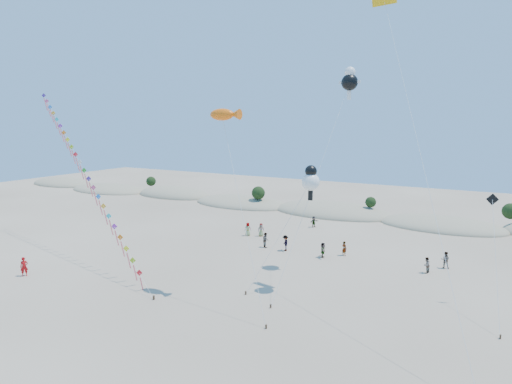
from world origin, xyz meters
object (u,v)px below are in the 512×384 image
(parafoil_kite, at_px, (386,9))
(flyer_foreground, at_px, (24,267))
(fish_kite, at_px, (225,115))
(kite_train, at_px, (83,169))

(parafoil_kite, distance_m, flyer_foreground, 38.44)
(flyer_foreground, bearing_deg, fish_kite, -38.06)
(kite_train, bearing_deg, flyer_foreground, -85.00)
(parafoil_kite, bearing_deg, flyer_foreground, -155.04)
(fish_kite, bearing_deg, kite_train, 175.61)
(kite_train, distance_m, parafoil_kite, 32.82)
(fish_kite, distance_m, flyer_foreground, 23.55)
(fish_kite, height_order, parafoil_kite, parafoil_kite)
(kite_train, distance_m, fish_kite, 19.62)
(kite_train, height_order, parafoil_kite, parafoil_kite)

